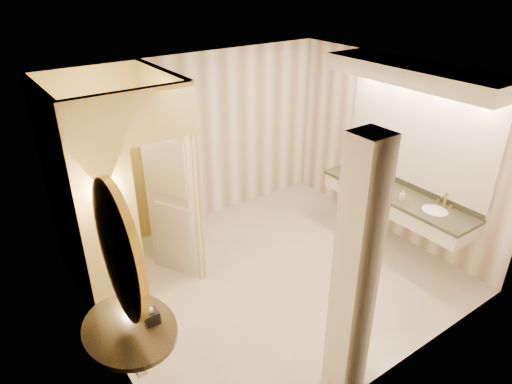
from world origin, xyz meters
The scene contains 16 objects.
floor centered at (0.00, 0.00, 0.00)m, with size 4.50×4.50×0.00m, color beige.
ceiling centered at (0.00, 0.00, 2.70)m, with size 4.50×4.50×0.00m, color white.
wall_back centered at (0.00, 2.00, 1.35)m, with size 4.50×0.02×2.70m, color white.
wall_front centered at (0.00, -2.00, 1.35)m, with size 4.50×0.02×2.70m, color white.
wall_left centered at (-2.25, 0.00, 1.35)m, with size 0.02×4.00×2.70m, color white.
wall_right centered at (2.25, 0.00, 1.35)m, with size 0.02×4.00×2.70m, color white.
toilet_closet centered at (-1.13, 0.97, 1.39)m, with size 1.50×1.55×2.70m.
wall_sconce centered at (-1.93, 0.43, 1.73)m, with size 0.14×0.14×0.42m.
vanity centered at (1.98, -0.40, 1.63)m, with size 0.75×2.54×2.09m.
console_shelf centered at (-2.21, -0.74, 1.35)m, with size 1.04×1.04×1.97m.
pillar centered at (-0.45, -1.80, 1.35)m, with size 0.31×0.31×2.70m, color silver.
tissue_box centered at (-2.03, -0.81, 0.94)m, with size 0.13×0.13×0.13m, color black.
toilet centered at (-1.94, 1.25, 0.41)m, with size 0.45×0.80×0.81m, color white.
soap_bottle_a centered at (1.84, -0.57, 0.94)m, with size 0.06×0.06×0.14m, color beige.
soap_bottle_b centered at (1.83, 0.05, 0.93)m, with size 0.09×0.09×0.11m, color silver.
soap_bottle_c centered at (1.88, 0.03, 0.99)m, with size 0.09×0.09×0.23m, color #C6B28C.
Camera 1 is at (-3.11, -3.99, 3.88)m, focal length 32.00 mm.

